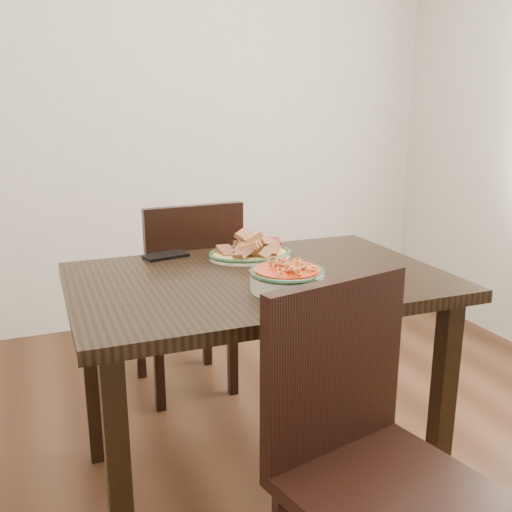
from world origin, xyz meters
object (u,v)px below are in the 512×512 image
object	(u,v)px
chair_far	(188,289)
dining_table	(258,304)
fish_plate	(250,245)
noodle_bowl	(287,276)
smartphone	(166,256)
chair_near	(363,449)

from	to	relation	value
chair_far	dining_table	bearing A→B (deg)	91.68
fish_plate	noodle_bowl	xyz separation A→B (m)	(-0.03, -0.39, -0.00)
smartphone	noodle_bowl	bearing A→B (deg)	-74.76
chair_far	chair_near	xyz separation A→B (m)	(0.07, -1.31, 0.00)
noodle_bowl	smartphone	distance (m)	0.57
dining_table	noodle_bowl	world-z (taller)	noodle_bowl
chair_near	noodle_bowl	bearing A→B (deg)	75.84
dining_table	chair_far	bearing A→B (deg)	94.95
dining_table	chair_near	bearing A→B (deg)	-88.57
chair_far	chair_near	distance (m)	1.31
noodle_bowl	smartphone	xyz separation A→B (m)	(-0.25, 0.51, -0.04)
dining_table	fish_plate	size ratio (longest dim) A/B	3.97
dining_table	chair_far	distance (m)	0.70
chair_far	chair_near	bearing A→B (deg)	89.99
fish_plate	smartphone	size ratio (longest dim) A/B	1.94
noodle_bowl	chair_near	bearing A→B (deg)	-91.01
dining_table	noodle_bowl	bearing A→B (deg)	-81.94
fish_plate	dining_table	bearing A→B (deg)	-104.19
chair_far	noodle_bowl	size ratio (longest dim) A/B	3.88
dining_table	chair_far	size ratio (longest dim) A/B	1.34
fish_plate	noodle_bowl	size ratio (longest dim) A/B	1.31
chair_near	noodle_bowl	distance (m)	0.55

